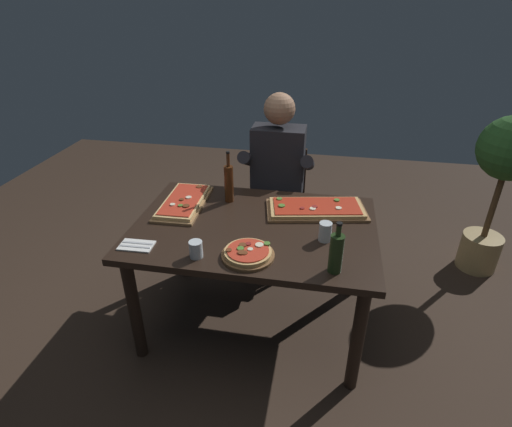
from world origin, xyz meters
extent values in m
plane|color=#38281E|center=(0.00, 0.00, 0.00)|extent=(6.40, 6.40, 0.00)
cube|color=black|center=(0.00, 0.00, 0.72)|extent=(1.40, 0.96, 0.04)
cylinder|color=black|center=(-0.62, -0.40, 0.35)|extent=(0.07, 0.07, 0.70)
cylinder|color=black|center=(0.62, -0.40, 0.35)|extent=(0.07, 0.07, 0.70)
cylinder|color=black|center=(-0.62, 0.40, 0.35)|extent=(0.07, 0.07, 0.70)
cylinder|color=black|center=(0.62, 0.40, 0.35)|extent=(0.07, 0.07, 0.70)
cube|color=brown|center=(0.34, 0.23, 0.75)|extent=(0.65, 0.40, 0.02)
cube|color=tan|center=(0.34, 0.23, 0.77)|extent=(0.60, 0.36, 0.02)
cube|color=#B72D19|center=(0.34, 0.23, 0.78)|extent=(0.55, 0.32, 0.01)
cylinder|color=#4C7F2D|center=(0.47, 0.32, 0.79)|extent=(0.03, 0.03, 0.01)
cylinder|color=beige|center=(0.32, 0.18, 0.78)|extent=(0.04, 0.04, 0.01)
cylinder|color=#4C7F2D|center=(0.11, 0.28, 0.78)|extent=(0.04, 0.04, 0.01)
cylinder|color=#4C7F2D|center=(0.13, 0.18, 0.79)|extent=(0.04, 0.04, 0.01)
cylinder|color=beige|center=(0.48, 0.22, 0.78)|extent=(0.04, 0.04, 0.01)
cylinder|color=maroon|center=(0.33, 0.21, 0.79)|extent=(0.04, 0.04, 0.01)
cylinder|color=maroon|center=(0.26, 0.18, 0.79)|extent=(0.03, 0.03, 0.01)
cube|color=olive|center=(-0.49, 0.17, 0.75)|extent=(0.27, 0.52, 0.02)
cube|color=#DBB270|center=(-0.49, 0.17, 0.77)|extent=(0.24, 0.48, 0.02)
cube|color=red|center=(-0.49, 0.17, 0.78)|extent=(0.21, 0.44, 0.01)
cylinder|color=brown|center=(-0.44, 0.08, 0.79)|extent=(0.04, 0.04, 0.01)
cylinder|color=beige|center=(-0.46, 0.19, 0.78)|extent=(0.04, 0.04, 0.01)
cylinder|color=brown|center=(-0.49, 0.15, 0.79)|extent=(0.03, 0.03, 0.01)
cylinder|color=brown|center=(-0.44, 0.36, 0.78)|extent=(0.04, 0.04, 0.00)
cylinder|color=beige|center=(-0.53, 0.08, 0.79)|extent=(0.03, 0.03, 0.01)
cylinder|color=#4C7F2D|center=(-0.47, 0.07, 0.79)|extent=(0.03, 0.03, 0.01)
cylinder|color=brown|center=(0.03, -0.32, 0.75)|extent=(0.27, 0.27, 0.02)
cylinder|color=tan|center=(0.03, -0.32, 0.77)|extent=(0.24, 0.24, 0.02)
cylinder|color=red|center=(0.03, -0.32, 0.78)|extent=(0.22, 0.22, 0.01)
cylinder|color=brown|center=(-0.01, -0.28, 0.78)|extent=(0.04, 0.04, 0.01)
cylinder|color=#4C7F2D|center=(0.11, -0.25, 0.79)|extent=(0.03, 0.03, 0.01)
cylinder|color=#4C7F2D|center=(-0.01, -0.32, 0.78)|extent=(0.04, 0.04, 0.01)
cylinder|color=beige|center=(0.08, -0.27, 0.78)|extent=(0.04, 0.04, 0.01)
cylinder|color=maroon|center=(0.02, -0.27, 0.79)|extent=(0.03, 0.03, 0.01)
cylinder|color=brown|center=(0.00, -0.35, 0.79)|extent=(0.04, 0.04, 0.01)
cylinder|color=brown|center=(-0.07, -0.34, 0.78)|extent=(0.03, 0.03, 0.01)
cylinder|color=brown|center=(0.01, -0.35, 0.78)|extent=(0.04, 0.04, 0.00)
cylinder|color=beige|center=(0.04, -0.31, 0.78)|extent=(0.03, 0.03, 0.00)
cylinder|color=#233819|center=(0.46, -0.36, 0.84)|extent=(0.07, 0.07, 0.20)
cylinder|color=#233819|center=(0.46, -0.36, 0.97)|extent=(0.03, 0.03, 0.06)
cylinder|color=black|center=(0.46, -0.36, 1.01)|extent=(0.03, 0.03, 0.01)
cylinder|color=#47230F|center=(-0.22, 0.27, 0.86)|extent=(0.06, 0.06, 0.24)
cylinder|color=#47230F|center=(-0.22, 0.27, 1.02)|extent=(0.02, 0.02, 0.09)
cylinder|color=black|center=(-0.22, 0.27, 1.07)|extent=(0.02, 0.02, 0.01)
cylinder|color=silver|center=(0.41, -0.09, 0.79)|extent=(0.07, 0.07, 0.11)
cylinder|color=silver|center=(0.41, -0.09, 0.76)|extent=(0.06, 0.06, 0.05)
cylinder|color=silver|center=(-0.23, -0.37, 0.79)|extent=(0.07, 0.07, 0.09)
cylinder|color=silver|center=(-0.23, -0.37, 0.76)|extent=(0.06, 0.06, 0.03)
cube|color=white|center=(-0.58, -0.33, 0.74)|extent=(0.18, 0.12, 0.01)
cube|color=silver|center=(-0.58, -0.35, 0.75)|extent=(0.17, 0.02, 0.00)
cube|color=silver|center=(-0.58, -0.31, 0.75)|extent=(0.17, 0.02, 0.00)
cube|color=black|center=(0.03, 0.78, 0.43)|extent=(0.44, 0.44, 0.04)
cube|color=black|center=(0.03, 0.98, 0.66)|extent=(0.40, 0.04, 0.42)
cylinder|color=black|center=(-0.16, 0.59, 0.21)|extent=(0.04, 0.04, 0.41)
cylinder|color=black|center=(0.22, 0.59, 0.21)|extent=(0.04, 0.04, 0.41)
cylinder|color=black|center=(-0.16, 0.97, 0.21)|extent=(0.04, 0.04, 0.41)
cylinder|color=black|center=(0.22, 0.97, 0.21)|extent=(0.04, 0.04, 0.41)
cylinder|color=#23232D|center=(-0.07, 0.60, 0.23)|extent=(0.11, 0.11, 0.45)
cylinder|color=#23232D|center=(0.13, 0.60, 0.23)|extent=(0.11, 0.11, 0.45)
cube|color=#23232D|center=(0.03, 0.68, 0.51)|extent=(0.34, 0.40, 0.12)
cube|color=#232328|center=(0.03, 0.78, 0.83)|extent=(0.38, 0.22, 0.52)
sphere|color=#A37556|center=(0.03, 0.78, 1.22)|extent=(0.22, 0.22, 0.22)
cylinder|color=#232328|center=(-0.19, 0.73, 0.86)|extent=(0.09, 0.31, 0.21)
cylinder|color=#232328|center=(0.25, 0.73, 0.86)|extent=(0.09, 0.31, 0.21)
cylinder|color=tan|center=(1.62, 0.91, 0.14)|extent=(0.29, 0.29, 0.29)
cylinder|color=brown|center=(1.62, 0.91, 0.55)|extent=(0.04, 0.04, 0.52)
sphere|color=#285623|center=(1.62, 0.91, 0.99)|extent=(0.45, 0.45, 0.45)
camera|label=1|loc=(0.38, -2.00, 1.95)|focal=28.53mm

